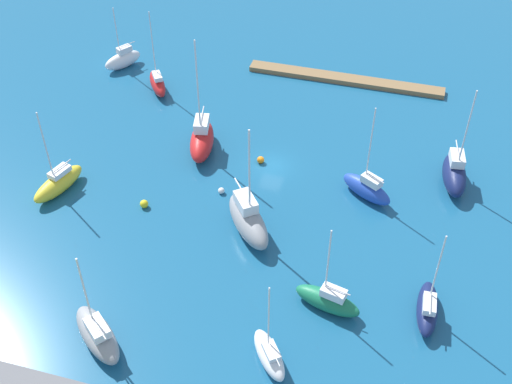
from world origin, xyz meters
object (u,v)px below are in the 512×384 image
(sailboat_gray_west_end, at_px, (248,219))
(sailboat_blue_outer_mooring, at_px, (367,188))
(pier_dock, at_px, (345,79))
(sailboat_red_near_pier, at_px, (157,83))
(sailboat_gray_off_beacon, at_px, (97,334))
(mooring_buoy_white, at_px, (221,191))
(sailboat_yellow_by_breakwater, at_px, (58,183))
(sailboat_navy_lone_north, at_px, (427,308))
(sailboat_white_far_north, at_px, (123,59))
(sailboat_white_center_basin, at_px, (269,354))
(sailboat_navy_east_end, at_px, (454,173))
(sailboat_green_inner_mooring, at_px, (328,300))
(mooring_buoy_orange, at_px, (261,160))
(sailboat_red_along_channel, at_px, (202,139))
(mooring_buoy_yellow, at_px, (144,204))

(sailboat_gray_west_end, xyz_separation_m, sailboat_blue_outer_mooring, (-10.52, -8.29, -0.41))
(pier_dock, bearing_deg, sailboat_red_near_pier, 21.18)
(sailboat_gray_off_beacon, distance_m, mooring_buoy_white, 21.36)
(sailboat_blue_outer_mooring, bearing_deg, sailboat_gray_west_end, 68.62)
(pier_dock, height_order, sailboat_yellow_by_breakwater, sailboat_yellow_by_breakwater)
(sailboat_blue_outer_mooring, bearing_deg, sailboat_navy_lone_north, 147.95)
(sailboat_white_far_north, height_order, sailboat_blue_outer_mooring, sailboat_blue_outer_mooring)
(sailboat_blue_outer_mooring, xyz_separation_m, sailboat_yellow_by_breakwater, (31.56, 7.90, -0.08))
(sailboat_white_center_basin, bearing_deg, pier_dock, -34.70)
(sailboat_yellow_by_breakwater, distance_m, sailboat_gray_off_beacon, 20.93)
(sailboat_blue_outer_mooring, xyz_separation_m, sailboat_red_near_pier, (28.85, -13.12, -0.01))
(sailboat_navy_east_end, bearing_deg, sailboat_gray_west_end, -64.46)
(sailboat_navy_east_end, xyz_separation_m, sailboat_blue_outer_mooring, (8.65, 4.57, -0.29))
(pier_dock, bearing_deg, sailboat_gray_off_beacon, 74.59)
(sailboat_green_inner_mooring, distance_m, sailboat_red_near_pier, 39.96)
(sailboat_navy_east_end, height_order, sailboat_white_center_basin, sailboat_navy_east_end)
(sailboat_navy_lone_north, distance_m, mooring_buoy_white, 24.68)
(sailboat_green_inner_mooring, relative_size, sailboat_yellow_by_breakwater, 0.92)
(mooring_buoy_orange, bearing_deg, sailboat_navy_lone_north, 139.64)
(sailboat_red_near_pier, bearing_deg, mooring_buoy_orange, -156.80)
(sailboat_white_center_basin, bearing_deg, sailboat_yellow_by_breakwater, 25.12)
(sailboat_navy_east_end, bearing_deg, sailboat_green_inner_mooring, -34.07)
(sailboat_white_far_north, distance_m, sailboat_white_center_basin, 50.41)
(sailboat_gray_west_end, xyz_separation_m, sailboat_navy_lone_north, (-17.93, 5.89, -0.55))
(sailboat_red_along_channel, relative_size, sailboat_navy_east_end, 1.18)
(mooring_buoy_white, bearing_deg, sailboat_gray_off_beacon, 79.18)
(sailboat_navy_east_end, distance_m, sailboat_green_inner_mooring, 22.42)
(sailboat_yellow_by_breakwater, bearing_deg, sailboat_red_near_pier, -170.82)
(sailboat_gray_off_beacon, bearing_deg, sailboat_green_inner_mooring, -113.54)
(mooring_buoy_yellow, distance_m, mooring_buoy_orange, 14.14)
(sailboat_white_far_north, xyz_separation_m, sailboat_navy_lone_north, (-42.99, 31.54, -0.13))
(sailboat_gray_west_end, bearing_deg, sailboat_red_near_pier, -177.27)
(sailboat_gray_off_beacon, bearing_deg, sailboat_red_along_channel, -49.49)
(sailboat_navy_lone_north, bearing_deg, mooring_buoy_yellow, 75.08)
(sailboat_gray_west_end, distance_m, sailboat_red_near_pier, 28.19)
(sailboat_red_near_pier, bearing_deg, sailboat_blue_outer_mooring, -148.69)
(sailboat_blue_outer_mooring, distance_m, sailboat_red_near_pier, 31.70)
(mooring_buoy_orange, bearing_deg, sailboat_gray_off_beacon, 76.17)
(sailboat_red_near_pier, bearing_deg, sailboat_yellow_by_breakwater, 138.43)
(sailboat_red_near_pier, relative_size, mooring_buoy_white, 15.71)
(sailboat_white_far_north, xyz_separation_m, sailboat_red_near_pier, (-6.73, 4.24, -0.01))
(sailboat_green_inner_mooring, xyz_separation_m, sailboat_white_center_basin, (3.52, 6.79, -0.11))
(sailboat_green_inner_mooring, bearing_deg, mooring_buoy_orange, -45.19)
(sailboat_navy_east_end, relative_size, sailboat_red_near_pier, 1.12)
(sailboat_white_far_north, relative_size, mooring_buoy_white, 12.66)
(sailboat_blue_outer_mooring, relative_size, sailboat_navy_lone_north, 1.15)
(sailboat_yellow_by_breakwater, xyz_separation_m, sailboat_red_near_pier, (-2.71, -21.02, 0.07))
(sailboat_yellow_by_breakwater, bearing_deg, sailboat_gray_west_end, 105.44)
(sailboat_red_along_channel, xyz_separation_m, mooring_buoy_orange, (-7.00, 0.34, -1.18))
(sailboat_blue_outer_mooring, bearing_deg, sailboat_navy_east_end, -121.78)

